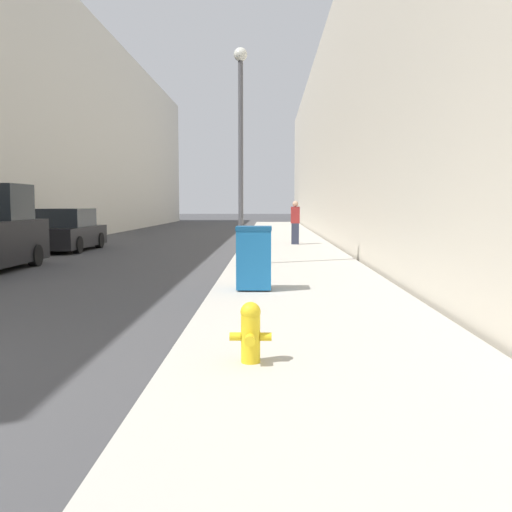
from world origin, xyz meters
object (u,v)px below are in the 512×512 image
object	(u,v)px
trash_bin	(254,257)
lamppost	(241,142)
fire_hydrant	(251,331)
parked_sedan_near	(68,232)
pedestrian_on_sidewalk	(295,223)

from	to	relation	value
trash_bin	lamppost	size ratio (longest dim) A/B	0.21
fire_hydrant	trash_bin	world-z (taller)	trash_bin
parked_sedan_near	pedestrian_on_sidewalk	world-z (taller)	pedestrian_on_sidewalk
lamppost	pedestrian_on_sidewalk	xyz separation A→B (m)	(1.87, 7.93, -2.46)
fire_hydrant	lamppost	xyz separation A→B (m)	(-0.58, 9.84, 3.02)
lamppost	parked_sedan_near	size ratio (longest dim) A/B	1.30
trash_bin	fire_hydrant	bearing A→B (deg)	-88.92
parked_sedan_near	pedestrian_on_sidewalk	distance (m)	9.10
fire_hydrant	parked_sedan_near	world-z (taller)	parked_sedan_near
trash_bin	lamppost	xyz separation A→B (m)	(-0.48, 4.74, 2.72)
fire_hydrant	trash_bin	bearing A→B (deg)	91.08
trash_bin	lamppost	bearing A→B (deg)	95.81
fire_hydrant	trash_bin	distance (m)	5.11
fire_hydrant	lamppost	bearing A→B (deg)	93.37
fire_hydrant	trash_bin	size ratio (longest dim) A/B	0.52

